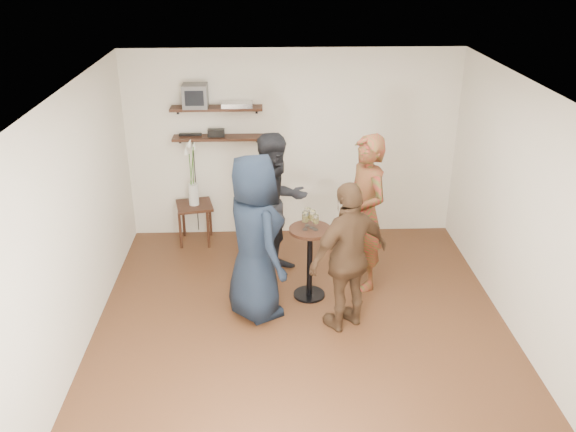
% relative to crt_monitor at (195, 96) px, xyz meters
% --- Properties ---
extents(room, '(4.58, 5.08, 2.68)m').
position_rel_crt_monitor_xyz_m(room, '(1.26, -2.38, -0.72)').
color(room, '#4E2F19').
rests_on(room, ground).
extents(shelf_upper, '(1.20, 0.25, 0.04)m').
position_rel_crt_monitor_xyz_m(shelf_upper, '(0.26, 0.00, -0.17)').
color(shelf_upper, black).
rests_on(shelf_upper, room).
extents(shelf_lower, '(1.20, 0.25, 0.04)m').
position_rel_crt_monitor_xyz_m(shelf_lower, '(0.26, 0.00, -0.57)').
color(shelf_lower, black).
rests_on(shelf_lower, room).
extents(crt_monitor, '(0.32, 0.30, 0.30)m').
position_rel_crt_monitor_xyz_m(crt_monitor, '(0.00, 0.00, 0.00)').
color(crt_monitor, '#59595B').
rests_on(crt_monitor, shelf_upper).
extents(dvd_deck, '(0.40, 0.24, 0.06)m').
position_rel_crt_monitor_xyz_m(dvd_deck, '(0.53, 0.00, -0.12)').
color(dvd_deck, silver).
rests_on(dvd_deck, shelf_upper).
extents(radio, '(0.22, 0.10, 0.10)m').
position_rel_crt_monitor_xyz_m(radio, '(0.24, 0.00, -0.50)').
color(radio, black).
rests_on(radio, shelf_lower).
extents(power_strip, '(0.30, 0.05, 0.03)m').
position_rel_crt_monitor_xyz_m(power_strip, '(-0.10, 0.05, -0.54)').
color(power_strip, black).
rests_on(power_strip, shelf_lower).
extents(side_table, '(0.56, 0.56, 0.56)m').
position_rel_crt_monitor_xyz_m(side_table, '(-0.09, -0.17, -1.55)').
color(side_table, black).
rests_on(side_table, room).
extents(vase_lilies, '(0.19, 0.20, 0.96)m').
position_rel_crt_monitor_xyz_m(vase_lilies, '(-0.09, -0.18, -1.15)').
color(vase_lilies, silver).
rests_on(vase_lilies, side_table).
extents(drinks_table, '(0.48, 0.48, 0.88)m').
position_rel_crt_monitor_xyz_m(drinks_table, '(1.39, -1.66, -1.45)').
color(drinks_table, black).
rests_on(drinks_table, room).
extents(wine_glass_fl, '(0.07, 0.07, 0.22)m').
position_rel_crt_monitor_xyz_m(wine_glass_fl, '(1.33, -1.69, -0.99)').
color(wine_glass_fl, silver).
rests_on(wine_glass_fl, drinks_table).
extents(wine_glass_fr, '(0.06, 0.06, 0.19)m').
position_rel_crt_monitor_xyz_m(wine_glass_fr, '(1.45, -1.70, -1.01)').
color(wine_glass_fr, silver).
rests_on(wine_glass_fr, drinks_table).
extents(wine_glass_bl, '(0.07, 0.07, 0.22)m').
position_rel_crt_monitor_xyz_m(wine_glass_bl, '(1.36, -1.59, -0.99)').
color(wine_glass_bl, silver).
rests_on(wine_glass_bl, drinks_table).
extents(wine_glass_br, '(0.07, 0.07, 0.22)m').
position_rel_crt_monitor_xyz_m(wine_glass_br, '(1.41, -1.65, -0.99)').
color(wine_glass_br, silver).
rests_on(wine_glass_br, drinks_table).
extents(person_plaid, '(0.67, 0.81, 1.89)m').
position_rel_crt_monitor_xyz_m(person_plaid, '(2.04, -1.40, -1.07)').
color(person_plaid, red).
rests_on(person_plaid, room).
extents(person_dark, '(1.12, 1.06, 1.82)m').
position_rel_crt_monitor_xyz_m(person_dark, '(1.01, -1.06, -1.11)').
color(person_dark, black).
rests_on(person_dark, room).
extents(person_navy, '(0.95, 1.09, 1.87)m').
position_rel_crt_monitor_xyz_m(person_navy, '(0.76, -1.98, -1.08)').
color(person_navy, black).
rests_on(person_navy, room).
extents(person_brown, '(1.05, 0.85, 1.66)m').
position_rel_crt_monitor_xyz_m(person_brown, '(1.75, -2.26, -1.19)').
color(person_brown, '#48301F').
rests_on(person_brown, room).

